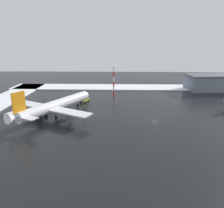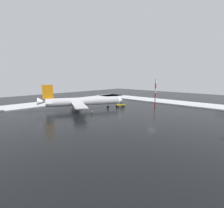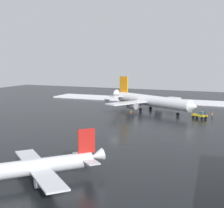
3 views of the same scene
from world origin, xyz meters
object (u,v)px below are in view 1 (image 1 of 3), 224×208
(ground_crew_near_tug, at_px, (40,115))
(cargo_hangar, at_px, (209,82))
(airplane_distant_tail, at_px, (55,106))
(ground_crew_by_nose_gear, at_px, (79,98))
(ground_crew_beside_wing, at_px, (85,117))
(antenna_mast, at_px, (114,82))
(pushback_tug, at_px, (85,100))

(ground_crew_near_tug, relative_size, cargo_hangar, 0.06)
(airplane_distant_tail, relative_size, cargo_hangar, 1.40)
(ground_crew_near_tug, bearing_deg, ground_crew_by_nose_gear, 10.39)
(airplane_distant_tail, bearing_deg, ground_crew_near_tug, 135.94)
(ground_crew_beside_wing, bearing_deg, antenna_mast, -13.77)
(ground_crew_near_tug, relative_size, antenna_mast, 0.12)
(airplane_distant_tail, relative_size, ground_crew_near_tug, 21.75)
(antenna_mast, bearing_deg, pushback_tug, 44.79)
(pushback_tug, distance_m, antenna_mast, 18.83)
(pushback_tug, bearing_deg, cargo_hangar, -42.28)
(pushback_tug, height_order, ground_crew_by_nose_gear, pushback_tug)
(ground_crew_near_tug, distance_m, ground_crew_by_nose_gear, 25.94)
(pushback_tug, bearing_deg, ground_crew_by_nose_gear, 67.94)
(pushback_tug, relative_size, ground_crew_by_nose_gear, 2.98)
(ground_crew_beside_wing, bearing_deg, pushback_tug, 9.76)
(pushback_tug, relative_size, ground_crew_near_tug, 2.98)
(ground_crew_beside_wing, distance_m, ground_crew_by_nose_gear, 26.29)
(airplane_distant_tail, bearing_deg, pushback_tug, 5.31)
(airplane_distant_tail, xyz_separation_m, cargo_hangar, (-73.68, -46.24, 0.47))
(pushback_tug, bearing_deg, airplane_distant_tail, -177.70)
(pushback_tug, height_order, antenna_mast, antenna_mast)
(airplane_distant_tail, bearing_deg, antenna_mast, -5.11)
(airplane_distant_tail, bearing_deg, ground_crew_beside_wing, -78.24)
(ground_crew_by_nose_gear, relative_size, cargo_hangar, 0.06)
(ground_crew_by_nose_gear, bearing_deg, ground_crew_beside_wing, 46.68)
(pushback_tug, bearing_deg, ground_crew_near_tug, 172.49)
(pushback_tug, distance_m, ground_crew_by_nose_gear, 4.53)
(cargo_hangar, bearing_deg, antenna_mast, 8.59)
(ground_crew_near_tug, bearing_deg, antenna_mast, -4.62)
(pushback_tug, distance_m, cargo_hangar, 71.26)
(airplane_distant_tail, distance_m, pushback_tug, 20.68)
(pushback_tug, xyz_separation_m, ground_crew_near_tug, (13.18, 20.58, -0.31))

